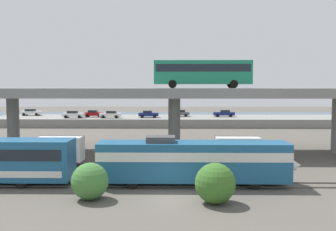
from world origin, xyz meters
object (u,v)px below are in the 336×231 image
service_truck_east (246,150)px  parked_car_2 (73,114)px  parked_car_5 (180,113)px  train_locomotive (203,160)px  transit_bus_on_overpass (202,72)px  parked_car_1 (148,114)px  parked_car_4 (224,113)px  service_truck_west (53,150)px  parked_car_6 (94,113)px  parked_car_0 (111,114)px  parked_car_3 (31,112)px

service_truck_east → parked_car_2: parked_car_2 is taller
service_truck_east → parked_car_5: bearing=98.3°
train_locomotive → service_truck_east: train_locomotive is taller
train_locomotive → transit_bus_on_overpass: bearing=86.2°
transit_bus_on_overpass → parked_car_1: bearing=-74.6°
service_truck_east → parked_car_4: parked_car_4 is taller
service_truck_west → parked_car_1: size_ratio=1.63×
parked_car_6 → parked_car_0: bearing=-30.2°
parked_car_1 → parked_car_3: size_ratio=0.90×
train_locomotive → parked_car_5: (-1.23, 51.76, 0.35)m
parked_car_0 → parked_car_1: size_ratio=1.06×
parked_car_3 → parked_car_6: bearing=-14.9°
parked_car_6 → train_locomotive: bearing=-68.4°
service_truck_west → parked_car_5: parked_car_5 is taller
train_locomotive → service_truck_west: 17.41m
service_truck_east → parked_car_0: (-20.89, 39.47, 0.91)m
parked_car_1 → parked_car_5: bearing=23.5°
service_truck_west → parked_car_0: bearing=-89.4°
service_truck_east → parked_car_6: bearing=120.8°
parked_car_0 → parked_car_3: bearing=-18.5°
transit_bus_on_overpass → parked_car_2: 40.73m
parked_car_3 → service_truck_east: bearing=-48.9°
train_locomotive → parked_car_3: size_ratio=3.71×
service_truck_west → parked_car_2: size_ratio=1.50×
service_truck_east → parked_car_1: (-13.06, 40.63, 0.91)m
parked_car_3 → parked_car_1: bearing=-10.9°
parked_car_3 → parked_car_6: 15.50m
service_truck_west → parked_car_3: size_ratio=1.48×
service_truck_east → parked_car_1: 42.69m
service_truck_east → parked_car_0: parked_car_0 is taller
transit_bus_on_overpass → service_truck_west: size_ratio=1.76×
parked_car_6 → parked_car_3: bearing=165.1°
parked_car_3 → transit_bus_on_overpass: bearing=-46.6°
transit_bus_on_overpass → parked_car_3: size_ratio=2.61×
service_truck_west → parked_car_0: size_ratio=1.54×
parked_car_4 → parked_car_6: 28.18m
service_truck_west → service_truck_east: 20.47m
service_truck_east → parked_car_0: size_ratio=1.54×
parked_car_1 → parked_car_5: size_ratio=1.00×
service_truck_west → parked_car_6: (-4.48, 41.83, 0.91)m
service_truck_west → parked_car_5: 45.79m
service_truck_west → parked_car_3: parked_car_3 is taller
service_truck_east → parked_car_4: (3.20, 43.13, 0.91)m
transit_bus_on_overpass → parked_car_3: 52.80m
service_truck_east → parked_car_5: (-6.35, 43.55, 0.91)m
parked_car_0 → parked_car_4: size_ratio=0.97×
transit_bus_on_overpass → parked_car_2: transit_bus_on_overpass is taller
train_locomotive → parked_car_5: size_ratio=4.11×
service_truck_west → service_truck_east: (20.47, 0.00, 0.00)m
transit_bus_on_overpass → parked_car_0: (-16.85, 31.62, -7.66)m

